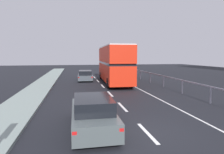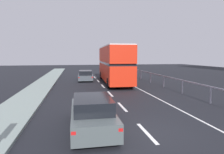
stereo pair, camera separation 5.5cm
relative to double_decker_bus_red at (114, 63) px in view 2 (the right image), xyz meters
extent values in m
cube|color=black|center=(-1.68, -14.92, -2.34)|extent=(74.03, 120.00, 0.10)
cube|color=silver|center=(-1.68, -15.09, -2.28)|extent=(0.16, 2.22, 0.01)
cube|color=silver|center=(-1.68, -10.85, -2.28)|extent=(0.16, 2.22, 0.01)
cube|color=silver|center=(-1.68, -6.61, -2.28)|extent=(0.16, 2.22, 0.01)
cube|color=silver|center=(-1.68, -2.37, -2.28)|extent=(0.16, 2.22, 0.01)
cube|color=silver|center=(-1.68, 1.87, -2.28)|extent=(0.16, 2.22, 0.01)
cube|color=silver|center=(-1.68, 6.11, -2.28)|extent=(0.16, 2.22, 0.01)
cube|color=silver|center=(-1.68, 10.35, -2.28)|extent=(0.16, 2.22, 0.01)
cube|color=silver|center=(-1.68, 14.59, -2.28)|extent=(0.16, 2.22, 0.01)
cube|color=silver|center=(1.51, -5.92, -2.28)|extent=(0.12, 46.00, 0.01)
cube|color=gray|center=(4.31, -5.92, -1.15)|extent=(0.08, 42.00, 0.08)
cylinder|color=gray|center=(4.31, -11.17, -1.72)|extent=(0.10, 0.10, 1.13)
cylinder|color=gray|center=(4.31, -7.67, -1.72)|extent=(0.10, 0.10, 1.13)
cylinder|color=gray|center=(4.31, -4.17, -1.72)|extent=(0.10, 0.10, 1.13)
cylinder|color=gray|center=(4.31, -0.67, -1.72)|extent=(0.10, 0.10, 1.13)
cylinder|color=gray|center=(4.31, 2.83, -1.72)|extent=(0.10, 0.10, 1.13)
cylinder|color=gray|center=(4.31, 6.33, -1.72)|extent=(0.10, 0.10, 1.13)
cylinder|color=gray|center=(4.31, 9.83, -1.72)|extent=(0.10, 0.10, 1.13)
cylinder|color=gray|center=(4.31, 13.33, -1.72)|extent=(0.10, 0.10, 1.13)
cube|color=red|center=(0.00, -0.01, -1.00)|extent=(2.99, 10.97, 1.87)
cube|color=black|center=(0.00, -0.01, 0.06)|extent=(2.99, 10.54, 0.24)
cube|color=red|center=(0.00, -0.01, 1.03)|extent=(2.99, 10.97, 1.70)
cube|color=silver|center=(0.00, -0.01, 1.93)|extent=(2.93, 10.75, 0.10)
cube|color=black|center=(0.23, 5.40, -0.91)|extent=(2.27, 0.14, 1.31)
cube|color=yellow|center=(0.23, 5.40, 1.45)|extent=(1.51, 0.11, 0.28)
cylinder|color=black|center=(-0.99, 4.08, -1.79)|extent=(0.32, 1.01, 1.00)
cylinder|color=black|center=(1.33, 3.98, -1.79)|extent=(0.32, 1.01, 1.00)
cylinder|color=black|center=(-1.33, -3.79, -1.79)|extent=(0.32, 1.01, 1.00)
cylinder|color=black|center=(1.00, -3.89, -1.79)|extent=(0.32, 1.01, 1.00)
cube|color=#4A5455|center=(-3.86, -14.10, -1.76)|extent=(1.79, 4.45, 0.70)
cube|color=black|center=(-3.86, -14.32, -1.13)|extent=(1.57, 2.45, 0.56)
cube|color=red|center=(-4.65, -16.29, -1.58)|extent=(0.16, 0.06, 0.12)
cube|color=red|center=(-3.08, -16.29, -1.58)|extent=(0.16, 0.06, 0.12)
cylinder|color=black|center=(-4.65, -12.58, -1.97)|extent=(0.20, 0.64, 0.64)
cylinder|color=black|center=(-3.04, -12.59, -1.97)|extent=(0.20, 0.64, 0.64)
cylinder|color=black|center=(-4.67, -15.62, -1.97)|extent=(0.20, 0.64, 0.64)
cylinder|color=black|center=(-3.06, -15.62, -1.97)|extent=(0.20, 0.64, 0.64)
cube|color=#424A52|center=(-3.21, 2.64, -1.80)|extent=(1.97, 4.23, 0.61)
cube|color=black|center=(-3.22, 2.43, -1.24)|extent=(1.67, 2.36, 0.51)
cube|color=red|center=(-4.09, 0.63, -1.65)|extent=(0.16, 0.07, 0.12)
cube|color=red|center=(-2.52, 0.55, -1.65)|extent=(0.16, 0.07, 0.12)
cylinder|color=black|center=(-3.94, 4.05, -1.97)|extent=(0.23, 0.65, 0.64)
cylinder|color=black|center=(-2.33, 3.97, -1.97)|extent=(0.23, 0.65, 0.64)
cylinder|color=black|center=(-4.08, 1.30, -1.97)|extent=(0.23, 0.65, 0.64)
cylinder|color=black|center=(-2.47, 1.22, -1.97)|extent=(0.23, 0.65, 0.64)
camera|label=1|loc=(-4.63, -22.49, 0.92)|focal=31.36mm
camera|label=2|loc=(-4.58, -22.50, 0.92)|focal=31.36mm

